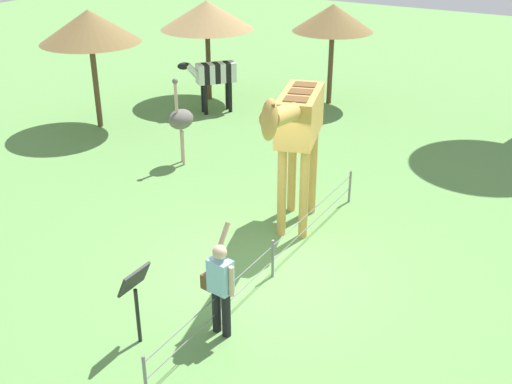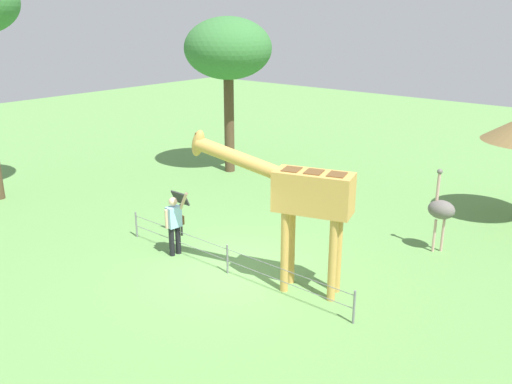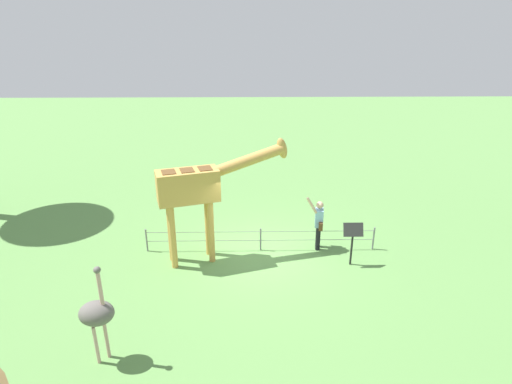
% 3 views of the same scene
% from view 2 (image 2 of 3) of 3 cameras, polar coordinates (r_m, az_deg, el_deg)
% --- Properties ---
extents(ground_plane, '(60.00, 60.00, 0.00)m').
position_cam_2_polar(ground_plane, '(13.49, -2.42, -8.23)').
color(ground_plane, '#60934C').
extents(giraffe, '(3.81, 1.59, 3.55)m').
position_cam_2_polar(giraffe, '(11.81, 4.53, -0.36)').
color(giraffe, gold).
rests_on(giraffe, ground_plane).
extents(visitor, '(0.59, 0.59, 1.77)m').
position_cam_2_polar(visitor, '(14.12, -8.59, -3.17)').
color(visitor, black).
rests_on(visitor, ground_plane).
extents(ostrich, '(0.70, 0.56, 2.25)m').
position_cam_2_polar(ostrich, '(14.85, 18.93, -1.77)').
color(ostrich, '#CC9E93').
rests_on(ostrich, ground_plane).
extents(tree_east, '(3.30, 3.30, 5.93)m').
position_cam_2_polar(tree_east, '(20.95, -2.96, 14.72)').
color(tree_east, brown).
rests_on(tree_east, ground_plane).
extents(info_sign, '(0.56, 0.21, 1.32)m').
position_cam_2_polar(info_sign, '(15.28, -7.96, -1.27)').
color(info_sign, black).
rests_on(info_sign, ground_plane).
extents(wire_fence, '(7.05, 0.05, 0.75)m').
position_cam_2_polar(wire_fence, '(13.18, -3.03, -6.95)').
color(wire_fence, slate).
rests_on(wire_fence, ground_plane).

